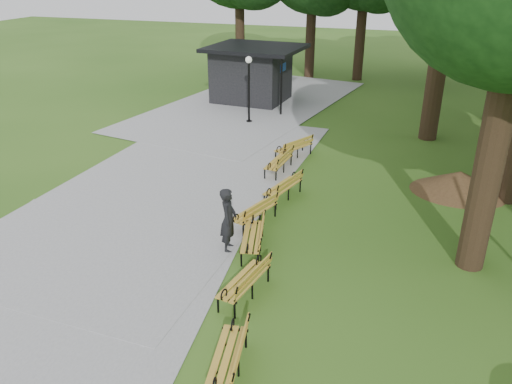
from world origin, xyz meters
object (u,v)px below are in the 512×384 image
(bench_6, at_px, (294,147))
(bench_3, at_px, (254,212))
(bench_5, at_px, (278,162))
(dirt_mound, at_px, (459,182))
(bench_4, at_px, (283,187))
(person, at_px, (228,220))
(lamp_post, at_px, (249,76))
(bench_2, at_px, (252,237))
(bench_0, at_px, (227,357))
(bench_1, at_px, (244,281))
(kiosk, at_px, (251,74))

(bench_6, bearing_deg, bench_3, 30.20)
(bench_5, bearing_deg, dirt_mound, 97.05)
(bench_6, bearing_deg, bench_4, 36.58)
(person, distance_m, lamp_post, 12.25)
(bench_2, height_order, bench_5, same)
(bench_5, bearing_deg, bench_0, 15.37)
(person, distance_m, bench_6, 7.61)
(dirt_mound, relative_size, bench_3, 1.42)
(dirt_mound, height_order, bench_5, bench_5)
(person, relative_size, bench_3, 0.98)
(bench_3, bearing_deg, bench_4, -171.42)
(bench_1, distance_m, bench_3, 3.64)
(bench_0, height_order, bench_3, same)
(dirt_mound, bearing_deg, bench_4, -156.60)
(dirt_mound, bearing_deg, bench_5, -177.70)
(bench_2, bearing_deg, bench_3, -176.94)
(bench_5, height_order, bench_6, same)
(bench_2, distance_m, bench_4, 3.51)
(bench_0, distance_m, bench_3, 6.20)
(bench_1, distance_m, bench_2, 2.12)
(dirt_mound, height_order, bench_6, bench_6)
(person, distance_m, bench_2, 0.81)
(kiosk, xyz_separation_m, lamp_post, (1.27, -4.06, 0.77))
(bench_3, height_order, bench_6, same)
(person, bearing_deg, bench_4, -20.29)
(dirt_mound, relative_size, bench_1, 1.42)
(bench_3, bearing_deg, dirt_mound, 144.85)
(person, height_order, bench_3, person)
(bench_1, bearing_deg, kiosk, -151.46)
(bench_0, xyz_separation_m, bench_6, (-1.78, 12.00, 0.00))
(bench_3, height_order, bench_5, same)
(lamp_post, relative_size, bench_0, 1.69)
(bench_1, distance_m, bench_4, 5.60)
(bench_6, bearing_deg, bench_1, 34.71)
(bench_0, relative_size, bench_4, 1.00)
(person, height_order, kiosk, kiosk)
(person, relative_size, bench_4, 0.98)
(lamp_post, bearing_deg, bench_6, -50.85)
(kiosk, xyz_separation_m, bench_6, (4.59, -8.14, -1.10))
(kiosk, relative_size, lamp_post, 1.53)
(bench_4, distance_m, bench_6, 3.98)
(bench_1, height_order, bench_5, same)
(bench_4, xyz_separation_m, bench_5, (-0.78, 2.18, 0.00))
(bench_3, bearing_deg, bench_2, 34.79)
(person, bearing_deg, kiosk, 4.55)
(dirt_mound, xyz_separation_m, bench_6, (-6.27, 1.50, 0.05))
(person, xyz_separation_m, bench_6, (-0.12, 7.59, -0.49))
(lamp_post, distance_m, bench_5, 6.91)
(bench_2, relative_size, bench_3, 1.00)
(lamp_post, xyz_separation_m, bench_5, (3.19, -5.83, -1.87))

